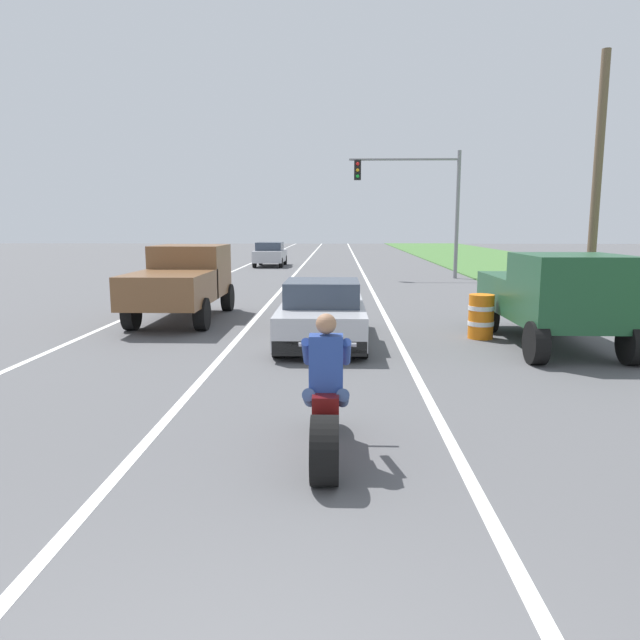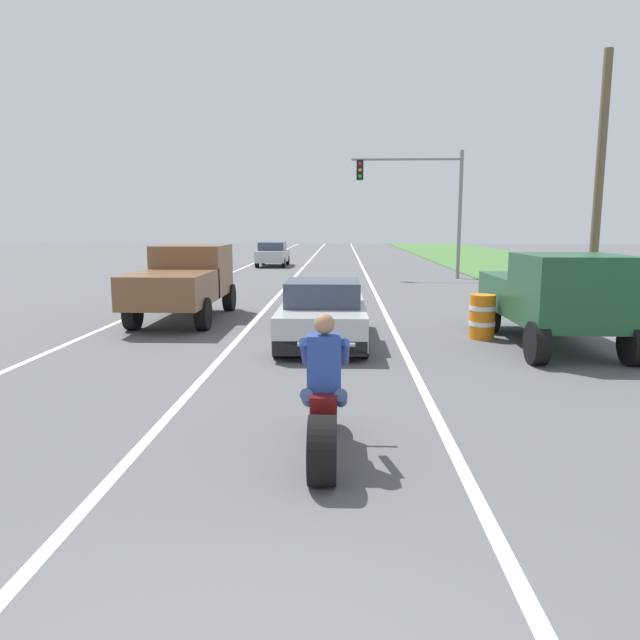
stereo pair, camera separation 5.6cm
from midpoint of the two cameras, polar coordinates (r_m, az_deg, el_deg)
The scene contains 11 objects.
lane_stripe_left_solid at distance 23.03m, azimuth -12.74°, elevation 2.69°, with size 0.14×120.00×0.01m, color white.
lane_stripe_right_solid at distance 22.30m, azimuth 5.46°, elevation 2.67°, with size 0.14×120.00×0.01m, color white.
lane_stripe_centre_dashed at distance 22.38m, azimuth -3.79°, elevation 2.71°, with size 0.14×120.00×0.01m, color white.
motorcycle_with_rider at distance 6.37m, azimuth 0.66°, elevation -8.53°, with size 0.70×2.21×1.62m.
sports_car_silver at distance 12.73m, azimuth 0.44°, elevation 0.62°, with size 1.84×4.30×1.37m.
pickup_truck_left_lane_brown at distance 16.18m, azimuth -13.00°, elevation 3.93°, with size 2.02×4.80×1.98m.
pickup_truck_right_shoulder_dark_green at distance 13.24m, azimuth 21.96°, elevation 2.36°, with size 2.02×4.80×1.98m.
traffic_light_mast_near at distance 28.69m, azimuth 10.30°, elevation 12.09°, with size 5.25×0.34×6.00m.
utility_pole_roadside at distance 18.09m, azimuth 25.62°, elevation 11.64°, with size 0.24×0.24×7.15m, color brown.
construction_barrel_nearest at distance 13.66m, azimuth 15.65°, elevation 0.33°, with size 0.58×0.58×1.00m.
distant_car_far_ahead at distance 36.82m, azimuth -4.59°, elevation 6.46°, with size 1.80×4.00×1.50m.
Camera 2 is at (0.51, -2.12, 2.54)m, focal length 32.80 mm.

